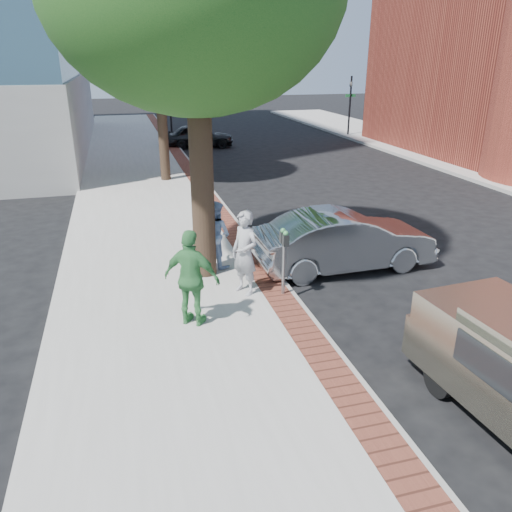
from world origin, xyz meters
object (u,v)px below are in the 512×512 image
object	(u,v)px
parking_meter	(284,248)
bg_car	(199,136)
sedan_silver	(344,241)
person_green	(192,278)
person_gray	(245,253)
person_officer	(216,234)

from	to	relation	value
parking_meter	bg_car	world-z (taller)	parking_meter
sedan_silver	bg_car	bearing A→B (deg)	0.60
bg_car	person_green	bearing A→B (deg)	175.61
sedan_silver	bg_car	world-z (taller)	sedan_silver
person_gray	person_green	bearing A→B (deg)	-80.82
person_green	bg_car	xyz separation A→B (m)	(3.52, 20.75, -0.43)
person_gray	person_green	world-z (taller)	person_green
person_gray	parking_meter	bearing A→B (deg)	38.52
person_green	bg_car	distance (m)	21.05
person_officer	person_green	bearing A→B (deg)	125.32
person_gray	person_officer	xyz separation A→B (m)	(-0.31, 1.65, -0.10)
person_officer	person_gray	bearing A→B (deg)	155.72
person_officer	sedan_silver	xyz separation A→B (m)	(3.09, -0.65, -0.24)
person_gray	person_officer	distance (m)	1.68
sedan_silver	parking_meter	bearing A→B (deg)	121.87
parking_meter	person_officer	distance (m)	2.24
person_officer	bg_car	bearing A→B (deg)	-42.84
person_gray	bg_car	bearing A→B (deg)	143.25
sedan_silver	person_officer	bearing A→B (deg)	77.11
parking_meter	person_gray	size ratio (longest dim) A/B	0.80
sedan_silver	person_green	bearing A→B (deg)	115.78
person_green	person_gray	bearing A→B (deg)	-107.33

